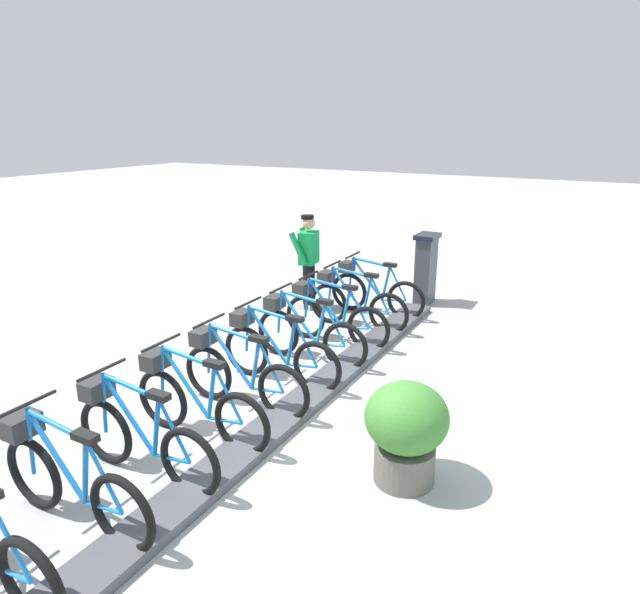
% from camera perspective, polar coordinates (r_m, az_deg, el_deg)
% --- Properties ---
extents(ground_plane, '(60.00, 60.00, 0.00)m').
position_cam_1_polar(ground_plane, '(6.46, -2.58, -11.81)').
color(ground_plane, '#9F9E9B').
extents(dock_rail_base, '(0.44, 8.31, 0.10)m').
position_cam_1_polar(dock_rail_base, '(6.43, -2.59, -11.42)').
color(dock_rail_base, '#47474C').
rests_on(dock_rail_base, ground).
extents(payment_kiosk, '(0.36, 0.52, 1.28)m').
position_cam_1_polar(payment_kiosk, '(10.14, 10.84, 2.99)').
color(payment_kiosk, '#38383D').
rests_on(payment_kiosk, ground).
extents(bike_docked_0, '(1.72, 0.54, 1.02)m').
position_cam_1_polar(bike_docked_0, '(9.48, 5.48, 0.71)').
color(bike_docked_0, black).
rests_on(bike_docked_0, ground).
extents(bike_docked_1, '(1.72, 0.54, 1.02)m').
position_cam_1_polar(bike_docked_1, '(8.82, 3.50, -0.53)').
color(bike_docked_1, black).
rests_on(bike_docked_1, ground).
extents(bike_docked_2, '(1.72, 0.54, 1.02)m').
position_cam_1_polar(bike_docked_2, '(8.19, 1.20, -1.95)').
color(bike_docked_2, black).
rests_on(bike_docked_2, ground).
extents(bike_docked_3, '(1.72, 0.54, 1.02)m').
position_cam_1_polar(bike_docked_3, '(7.58, -1.48, -3.61)').
color(bike_docked_3, black).
rests_on(bike_docked_3, ground).
extents(bike_docked_4, '(1.72, 0.54, 1.02)m').
position_cam_1_polar(bike_docked_4, '(6.99, -4.63, -5.55)').
color(bike_docked_4, black).
rests_on(bike_docked_4, ground).
extents(bike_docked_5, '(1.72, 0.54, 1.02)m').
position_cam_1_polar(bike_docked_5, '(6.44, -8.37, -7.81)').
color(bike_docked_5, black).
rests_on(bike_docked_5, ground).
extents(bike_docked_6, '(1.72, 0.54, 1.02)m').
position_cam_1_polar(bike_docked_6, '(5.93, -12.84, -10.42)').
color(bike_docked_6, black).
rests_on(bike_docked_6, ground).
extents(bike_docked_7, '(1.72, 0.54, 1.02)m').
position_cam_1_polar(bike_docked_7, '(5.47, -18.18, -13.42)').
color(bike_docked_7, black).
rests_on(bike_docked_7, ground).
extents(bike_docked_8, '(1.72, 0.54, 1.02)m').
position_cam_1_polar(bike_docked_8, '(5.09, -24.58, -16.76)').
color(bike_docked_8, black).
rests_on(bike_docked_8, ground).
extents(worker_near_rack, '(0.50, 0.67, 1.66)m').
position_cam_1_polar(worker_near_rack, '(9.63, -1.22, 4.01)').
color(worker_near_rack, white).
rests_on(worker_near_rack, ground).
extents(planter_bush, '(0.76, 0.76, 0.97)m').
position_cam_1_polar(planter_bush, '(5.16, 8.88, -13.22)').
color(planter_bush, '#59544C').
rests_on(planter_bush, ground).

